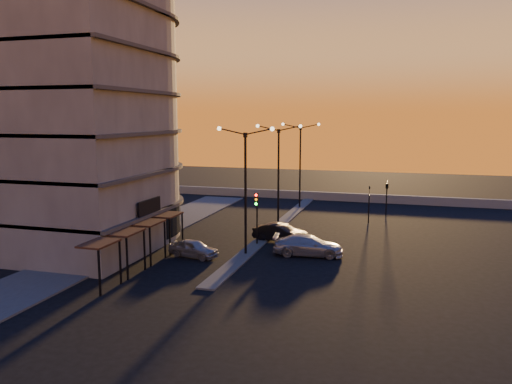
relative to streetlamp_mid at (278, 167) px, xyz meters
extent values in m
plane|color=black|center=(0.00, -10.00, -5.59)|extent=(120.00, 120.00, 0.00)
cube|color=#454543|center=(-10.50, -6.00, -5.53)|extent=(5.00, 40.00, 0.12)
cube|color=#454543|center=(0.00, 0.00, -5.53)|extent=(1.20, 36.00, 0.12)
cube|color=slate|center=(2.00, 16.00, -5.09)|extent=(44.00, 0.50, 1.00)
cylinder|color=#666159|center=(-14.00, -8.00, 6.91)|extent=(14.00, 14.00, 25.00)
cube|color=#666159|center=(-14.00, -13.00, 6.91)|extent=(14.00, 10.00, 25.00)
cylinder|color=black|center=(-14.00, -8.00, -3.99)|extent=(14.16, 14.16, 2.40)
cube|color=black|center=(-6.80, -12.00, -1.99)|extent=(0.15, 3.20, 1.20)
cylinder|color=black|center=(0.00, -10.00, -1.09)|extent=(0.18, 0.18, 9.00)
cube|color=black|center=(0.00, -10.00, 3.31)|extent=(0.25, 0.25, 0.35)
sphere|color=#FFE5B2|center=(-2.00, -10.00, 3.76)|extent=(0.32, 0.32, 0.32)
sphere|color=#FFE5B2|center=(2.00, -10.00, 3.76)|extent=(0.32, 0.32, 0.32)
cylinder|color=black|center=(0.00, 0.00, -1.09)|extent=(0.18, 0.18, 9.00)
cube|color=black|center=(0.00, 0.00, 3.31)|extent=(0.25, 0.25, 0.35)
sphere|color=#FFE5B2|center=(-2.00, 0.00, 3.76)|extent=(0.32, 0.32, 0.32)
sphere|color=#FFE5B2|center=(2.00, 0.00, 3.76)|extent=(0.32, 0.32, 0.32)
cylinder|color=black|center=(0.00, 10.00, -1.09)|extent=(0.18, 0.18, 9.00)
cube|color=black|center=(0.00, 10.00, 3.31)|extent=(0.25, 0.25, 0.35)
sphere|color=#FFE5B2|center=(-2.00, 10.00, 3.76)|extent=(0.32, 0.32, 0.32)
sphere|color=#FFE5B2|center=(2.00, 10.00, 3.76)|extent=(0.32, 0.32, 0.32)
cylinder|color=black|center=(0.00, -7.00, -3.99)|extent=(0.12, 0.12, 3.20)
cube|color=black|center=(0.00, -7.18, -1.84)|extent=(0.28, 0.16, 1.00)
sphere|color=#FF0C05|center=(0.00, -7.28, -1.49)|extent=(0.20, 0.20, 0.20)
sphere|color=orange|center=(0.00, -7.28, -1.84)|extent=(0.20, 0.20, 0.20)
sphere|color=#0CFF26|center=(0.00, -7.28, -2.19)|extent=(0.20, 0.20, 0.20)
cylinder|color=black|center=(8.00, 4.00, -4.19)|extent=(0.12, 0.12, 2.80)
imported|color=black|center=(8.00, 4.00, -2.39)|extent=(0.13, 0.16, 0.80)
cylinder|color=black|center=(9.50, 8.00, -4.19)|extent=(0.12, 0.12, 2.80)
imported|color=black|center=(9.50, 8.00, -2.39)|extent=(0.42, 1.99, 0.80)
imported|color=#9B9DA2|center=(-3.50, -11.62, -4.94)|extent=(4.04, 2.27, 1.30)
imported|color=black|center=(1.50, -5.36, -4.86)|extent=(4.65, 2.33, 1.46)
imported|color=#9FA2A6|center=(4.50, -8.79, -4.84)|extent=(5.37, 2.66, 1.50)
camera|label=1|loc=(10.98, -44.37, 4.67)|focal=35.00mm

